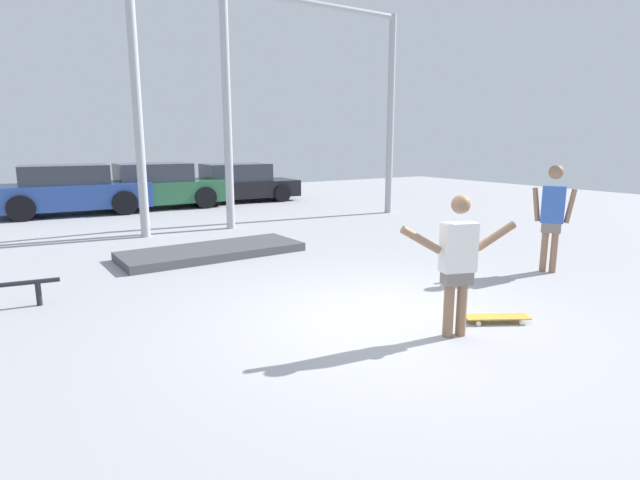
% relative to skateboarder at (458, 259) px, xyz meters
% --- Properties ---
extents(ground_plane, '(36.00, 36.00, 0.00)m').
position_rel_skateboarder_xyz_m(ground_plane, '(-0.37, 0.78, -0.88)').
color(ground_plane, '#9E9EA3').
extents(skateboarder, '(1.30, 0.52, 1.57)m').
position_rel_skateboarder_xyz_m(skateboarder, '(0.00, 0.00, 0.00)').
color(skateboarder, '#8C664C').
rests_on(skateboarder, ground_plane).
extents(skateboard, '(0.76, 0.56, 0.08)m').
position_rel_skateboarder_xyz_m(skateboard, '(0.75, 0.01, -0.81)').
color(skateboard, gold).
rests_on(skateboard, ground_plane).
extents(manual_pad, '(3.38, 1.38, 0.16)m').
position_rel_skateboarder_xyz_m(manual_pad, '(-0.81, 5.23, -0.80)').
color(manual_pad, '#47474C').
rests_on(manual_pad, ground_plane).
extents(canopy_support_right, '(5.27, 0.20, 5.60)m').
position_rel_skateboarder_xyz_m(canopy_support_right, '(3.19, 7.84, 2.54)').
color(canopy_support_right, '#A5A8AD').
rests_on(canopy_support_right, ground_plane).
extents(parked_car_blue, '(4.33, 2.17, 1.45)m').
position_rel_skateboarder_xyz_m(parked_car_blue, '(-2.32, 12.57, -0.17)').
color(parked_car_blue, '#284793').
rests_on(parked_car_blue, ground_plane).
extents(parked_car_green, '(4.01, 1.99, 1.43)m').
position_rel_skateboarder_xyz_m(parked_car_green, '(0.19, 12.61, -0.19)').
color(parked_car_green, '#28603D').
rests_on(parked_car_green, ground_plane).
extents(parked_car_black, '(4.08, 2.04, 1.34)m').
position_rel_skateboarder_xyz_m(parked_car_black, '(3.09, 12.85, -0.24)').
color(parked_car_black, black).
rests_on(parked_car_black, ground_plane).
extents(bystander, '(0.41, 0.60, 1.75)m').
position_rel_skateboarder_xyz_m(bystander, '(3.39, 1.08, 0.12)').
color(bystander, '#8C664C').
rests_on(bystander, ground_plane).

